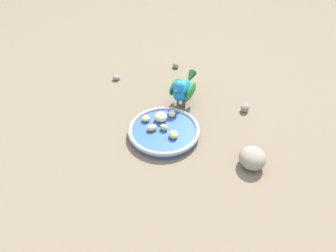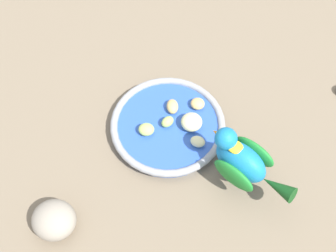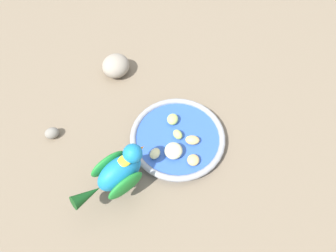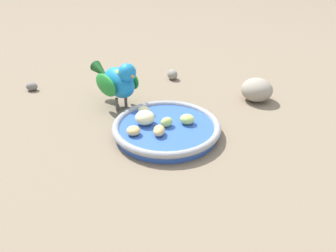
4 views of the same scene
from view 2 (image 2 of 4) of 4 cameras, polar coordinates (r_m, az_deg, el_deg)
ground_plane at (r=0.82m, az=0.45°, el=-1.84°), size 4.00×4.00×0.00m
feeding_bowl at (r=0.82m, az=-0.03°, el=0.03°), size 0.21×0.21×0.03m
apple_piece_0 at (r=0.82m, az=0.58°, el=2.55°), size 0.04×0.04×0.02m
apple_piece_1 at (r=0.80m, az=3.07°, el=0.52°), size 0.05×0.05×0.03m
apple_piece_2 at (r=0.80m, az=-2.83°, el=-0.45°), size 0.04×0.04×0.02m
apple_piece_3 at (r=0.80m, az=-0.06°, el=0.56°), size 0.02×0.03×0.02m
apple_piece_4 at (r=0.83m, az=3.86°, el=2.91°), size 0.04×0.04×0.02m
apple_piece_5 at (r=0.78m, az=3.88°, el=-2.03°), size 0.03×0.03×0.02m
parrot at (r=0.73m, az=9.64°, el=-4.51°), size 0.17×0.08×0.12m
rock_large at (r=0.75m, az=-14.58°, el=-11.72°), size 0.10×0.10×0.05m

